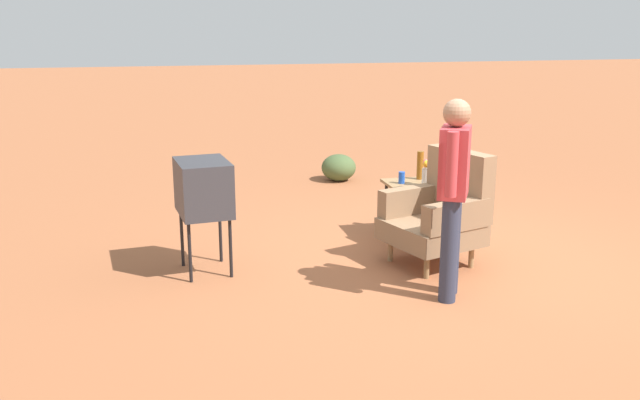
{
  "coord_description": "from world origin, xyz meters",
  "views": [
    {
      "loc": [
        5.65,
        -2.54,
        2.23
      ],
      "look_at": [
        -0.22,
        -1.15,
        0.65
      ],
      "focal_mm": 38.7,
      "sensor_mm": 36.0,
      "label": 1
    }
  ],
  "objects": [
    {
      "name": "soda_can_blue",
      "position": [
        -0.91,
        -0.11,
        0.65
      ],
      "size": [
        0.07,
        0.07,
        0.12
      ],
      "primitive_type": "cylinder",
      "color": "blue",
      "rests_on": "side_table"
    },
    {
      "name": "side_table",
      "position": [
        -0.9,
        0.02,
        0.5
      ],
      "size": [
        0.56,
        0.56,
        0.59
      ],
      "color": "black",
      "rests_on": "ground"
    },
    {
      "name": "shrub_near",
      "position": [
        -3.64,
        -0.06,
        0.19
      ],
      "size": [
        0.49,
        0.49,
        0.38
      ],
      "primitive_type": "ellipsoid",
      "color": "#475B33",
      "rests_on": "ground"
    },
    {
      "name": "bottle_tall_amber",
      "position": [
        -1.06,
        0.14,
        0.74
      ],
      "size": [
        0.07,
        0.07,
        0.3
      ],
      "primitive_type": "cylinder",
      "color": "brown",
      "rests_on": "side_table"
    },
    {
      "name": "person_standing",
      "position": [
        0.69,
        -0.27,
        0.94
      ],
      "size": [
        0.51,
        0.37,
        1.64
      ],
      "color": "#2D3347",
      "rests_on": "ground"
    },
    {
      "name": "ground_plane",
      "position": [
        0.0,
        0.0,
        0.0
      ],
      "size": [
        60.0,
        60.0,
        0.0
      ],
      "primitive_type": "plane",
      "color": "#A05B38"
    },
    {
      "name": "tv_on_stand",
      "position": [
        -0.37,
        -2.17,
        0.78
      ],
      "size": [
        0.65,
        0.51,
        1.03
      ],
      "color": "black",
      "rests_on": "ground"
    },
    {
      "name": "armchair",
      "position": [
        -0.1,
        -0.02,
        0.5
      ],
      "size": [
        0.96,
        0.98,
        1.06
      ],
      "color": "#937047",
      "rests_on": "ground"
    },
    {
      "name": "flower_vase",
      "position": [
        -0.77,
        0.1,
        0.74
      ],
      "size": [
        0.15,
        0.1,
        0.27
      ],
      "color": "silver",
      "rests_on": "side_table"
    }
  ]
}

